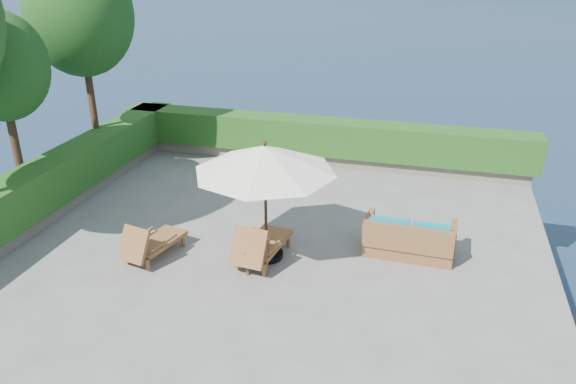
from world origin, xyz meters
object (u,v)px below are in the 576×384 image
(lounge_right, at_px, (260,244))
(lounge_left, at_px, (151,242))
(side_table, at_px, (257,251))
(wicker_loveseat, at_px, (409,240))
(patio_umbrella, at_px, (265,160))

(lounge_right, bearing_deg, lounge_left, -161.84)
(side_table, relative_size, wicker_loveseat, 0.32)
(lounge_left, distance_m, wicker_loveseat, 5.45)
(lounge_right, xyz_separation_m, wicker_loveseat, (2.95, 1.12, -0.05))
(patio_umbrella, distance_m, side_table, 1.85)
(lounge_left, height_order, lounge_right, lounge_right)
(lounge_left, height_order, side_table, lounge_left)
(side_table, xyz_separation_m, wicker_loveseat, (2.91, 1.44, -0.08))
(patio_umbrella, relative_size, lounge_left, 1.86)
(patio_umbrella, bearing_deg, lounge_left, -163.63)
(lounge_left, bearing_deg, lounge_right, 24.01)
(patio_umbrella, bearing_deg, lounge_right, -104.03)
(lounge_right, height_order, side_table, lounge_right)
(lounge_left, bearing_deg, patio_umbrella, 29.10)
(lounge_left, xyz_separation_m, lounge_right, (2.27, 0.45, 0.04))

